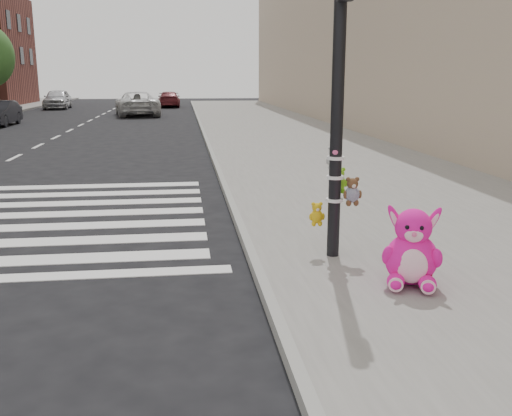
{
  "coord_description": "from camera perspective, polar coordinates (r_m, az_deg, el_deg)",
  "views": [
    {
      "loc": [
        0.67,
        -5.24,
        2.46
      ],
      "look_at": [
        1.61,
        2.07,
        0.75
      ],
      "focal_mm": 40.0,
      "sensor_mm": 36.0,
      "label": 1
    }
  ],
  "objects": [
    {
      "name": "sidewalk_near",
      "position": [
        16.02,
        8.49,
        4.35
      ],
      "size": [
        7.0,
        80.0,
        0.14
      ],
      "primitive_type": "cube",
      "color": "slate",
      "rests_on": "ground"
    },
    {
      "name": "car_white_near",
      "position": [
        37.26,
        -11.83,
        10.18
      ],
      "size": [
        3.28,
        5.71,
        1.5
      ],
      "primitive_type": "imported",
      "rotation": [
        0.0,
        0.0,
        3.29
      ],
      "color": "silver",
      "rests_on": "ground"
    },
    {
      "name": "red_teddy",
      "position": [
        6.72,
        16.88,
        -6.87
      ],
      "size": [
        0.16,
        0.14,
        0.19
      ],
      "primitive_type": null,
      "rotation": [
        0.0,
        0.0,
        0.5
      ],
      "color": "#A41025",
      "rests_on": "sidewalk_near"
    },
    {
      "name": "car_silver_deep",
      "position": [
        46.6,
        -19.24,
        10.26
      ],
      "size": [
        1.98,
        4.46,
        1.49
      ],
      "primitive_type": "imported",
      "rotation": [
        0.0,
        0.0,
        0.05
      ],
      "color": "silver",
      "rests_on": "ground"
    },
    {
      "name": "bld_near",
      "position": [
        27.2,
        14.66,
        18.03
      ],
      "size": [
        5.0,
        60.0,
        10.0
      ],
      "primitive_type": "cube",
      "color": "tan",
      "rests_on": "ground"
    },
    {
      "name": "signal_pole",
      "position": [
        7.33,
        8.19,
        8.26
      ],
      "size": [
        0.66,
        0.48,
        4.0
      ],
      "color": "black",
      "rests_on": "sidewalk_near"
    },
    {
      "name": "curb_edge",
      "position": [
        15.45,
        -3.96,
        4.15
      ],
      "size": [
        0.12,
        80.0,
        0.15
      ],
      "primitive_type": "cube",
      "color": "gray",
      "rests_on": "ground"
    },
    {
      "name": "pink_bunny",
      "position": [
        6.66,
        15.32,
        -4.33
      ],
      "size": [
        0.76,
        0.83,
        0.94
      ],
      "rotation": [
        0.0,
        0.0,
        -0.34
      ],
      "color": "#F9159C",
      "rests_on": "sidewalk_near"
    },
    {
      "name": "car_maroon_near",
      "position": [
        47.16,
        -8.7,
        10.69
      ],
      "size": [
        1.8,
        4.27,
        1.23
      ],
      "primitive_type": "imported",
      "rotation": [
        0.0,
        0.0,
        3.16
      ],
      "color": "maroon",
      "rests_on": "ground"
    },
    {
      "name": "ground",
      "position": [
        5.83,
        -13.54,
        -12.3
      ],
      "size": [
        120.0,
        120.0,
        0.0
      ],
      "primitive_type": "plane",
      "color": "black",
      "rests_on": "ground"
    }
  ]
}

